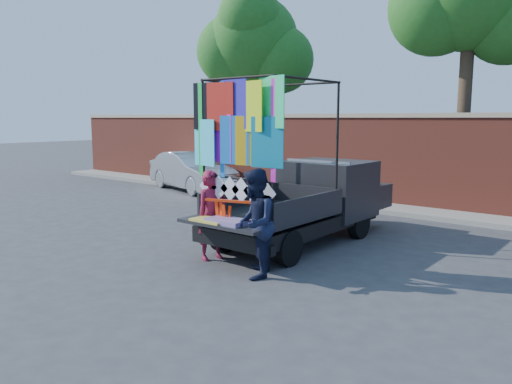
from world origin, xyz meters
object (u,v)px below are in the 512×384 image
Objects in this scene: man at (254,224)px; sedan at (192,171)px; woman at (212,215)px; pickup_truck at (315,200)px.

sedan is at bearing -160.77° from man.
woman is 0.92× the size of man.
pickup_truck is 7.71m from sedan.
woman is at bearing -102.41° from pickup_truck.
sedan is 2.36× the size of man.
man reaches higher than sedan.
pickup_truck is at bearing 160.75° from man.
sedan is at bearing 63.44° from woman.
man is at bearing -89.49° from woman.
pickup_truck is at bearing -99.46° from sedan.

